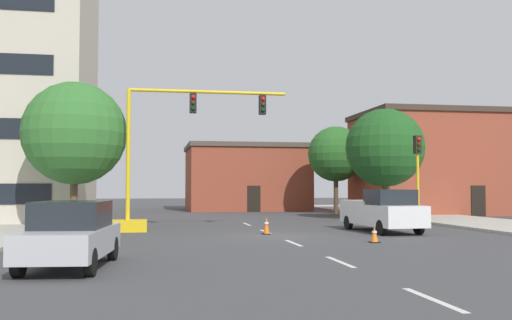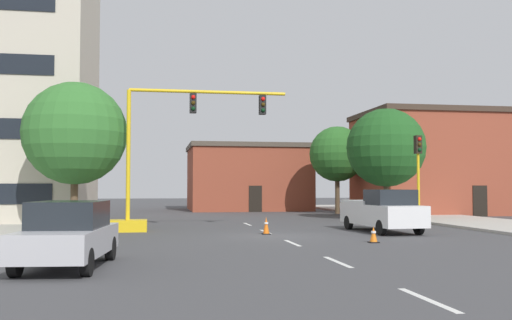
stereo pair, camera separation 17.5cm
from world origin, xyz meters
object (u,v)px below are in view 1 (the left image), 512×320
at_px(tree_left_near, 75,133).
at_px(traffic_cone_roadside_b, 266,226).
at_px(pickup_truck_white, 382,211).
at_px(sedan_silver_near_left, 71,234).
at_px(traffic_light_pole_right, 418,160).
at_px(traffic_cone_roadside_a, 374,235).
at_px(traffic_signal_gantry, 151,185).
at_px(tree_right_far, 336,154).
at_px(tree_right_mid, 385,148).

distance_m(tree_left_near, traffic_cone_roadside_b, 10.58).
bearing_deg(pickup_truck_white, sedan_silver_near_left, -142.25).
bearing_deg(traffic_light_pole_right, traffic_cone_roadside_a, -126.02).
bearing_deg(traffic_signal_gantry, sedan_silver_near_left, -99.30).
xyz_separation_m(traffic_light_pole_right, tree_left_near, (-17.46, 1.04, 1.20)).
xyz_separation_m(tree_left_near, pickup_truck_white, (14.40, -3.60, -3.75)).
distance_m(tree_right_far, traffic_cone_roadside_b, 20.81).
relative_size(traffic_light_pole_right, traffic_cone_roadside_b, 6.12).
xyz_separation_m(traffic_signal_gantry, pickup_truck_white, (10.71, -2.29, -1.24)).
xyz_separation_m(tree_right_far, tree_left_near, (-17.94, -14.23, 0.05)).
relative_size(tree_right_mid, traffic_cone_roadside_b, 9.02).
distance_m(tree_left_near, traffic_cone_roadside_a, 15.39).
height_order(tree_right_far, traffic_cone_roadside_a, tree_right_far).
bearing_deg(traffic_cone_roadside_a, traffic_cone_roadside_b, 126.52).
xyz_separation_m(tree_right_far, tree_right_mid, (0.32, -9.05, -0.09)).
bearing_deg(tree_right_far, traffic_light_pole_right, -91.79).
bearing_deg(traffic_cone_roadside_b, tree_right_mid, 44.05).
height_order(traffic_signal_gantry, tree_right_mid, tree_right_mid).
height_order(tree_left_near, pickup_truck_white, tree_left_near).
distance_m(tree_right_mid, traffic_cone_roadside_b, 13.81).
bearing_deg(pickup_truck_white, tree_right_far, 78.78).
relative_size(traffic_signal_gantry, pickup_truck_white, 1.55).
xyz_separation_m(traffic_signal_gantry, traffic_light_pole_right, (13.77, 0.26, 1.32)).
xyz_separation_m(traffic_light_pole_right, traffic_cone_roadside_a, (-5.36, -7.38, -3.22)).
distance_m(tree_left_near, tree_right_mid, 18.98).
relative_size(tree_right_far, pickup_truck_white, 1.24).
relative_size(tree_right_far, traffic_cone_roadside_b, 8.76).
xyz_separation_m(tree_left_near, sedan_silver_near_left, (1.71, -13.42, -3.84)).
height_order(tree_right_far, traffic_cone_roadside_b, tree_right_far).
distance_m(sedan_silver_near_left, traffic_cone_roadside_a, 11.54).
bearing_deg(traffic_signal_gantry, pickup_truck_white, -12.07).
height_order(traffic_signal_gantry, sedan_silver_near_left, traffic_signal_gantry).
bearing_deg(tree_right_mid, tree_left_near, -164.15).
bearing_deg(sedan_silver_near_left, tree_right_mid, 48.36).
relative_size(tree_right_far, tree_right_mid, 0.97).
relative_size(tree_right_far, sedan_silver_near_left, 1.47).
distance_m(traffic_signal_gantry, tree_right_far, 21.22).
height_order(traffic_signal_gantry, traffic_cone_roadside_a, traffic_signal_gantry).
bearing_deg(tree_right_far, tree_right_mid, -88.00).
bearing_deg(tree_right_mid, traffic_cone_roadside_b, -135.95).
bearing_deg(traffic_light_pole_right, tree_right_mid, 82.73).
bearing_deg(traffic_light_pole_right, traffic_cone_roadside_b, -161.35).
relative_size(traffic_signal_gantry, tree_right_mid, 1.21).
relative_size(tree_right_mid, sedan_silver_near_left, 1.52).
xyz_separation_m(pickup_truck_white, traffic_cone_roadside_a, (-2.31, -4.82, -0.67)).
xyz_separation_m(sedan_silver_near_left, traffic_cone_roadside_b, (7.09, 9.46, -0.50)).
bearing_deg(traffic_cone_roadside_a, traffic_light_pole_right, 53.98).
bearing_deg(traffic_light_pole_right, tree_left_near, 176.58).
height_order(traffic_signal_gantry, tree_right_far, tree_right_far).
distance_m(traffic_signal_gantry, traffic_light_pole_right, 13.83).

